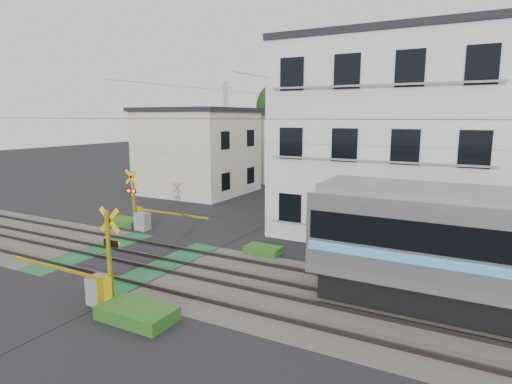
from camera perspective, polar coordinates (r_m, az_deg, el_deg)
The scene contains 11 objects.
ground at distance 18.36m, azimuth -16.84°, elevation -8.44°, with size 120.00×120.00×0.00m, color black.
track_bed at distance 18.35m, azimuth -16.85°, elevation -8.33°, with size 120.00×120.00×0.14m.
crossing_signal_near at distance 13.99m, azimuth -20.12°, elevation -11.43°, with size 4.74×0.65×3.09m.
crossing_signal_far at distance 22.43m, azimuth -15.02°, elevation -3.11°, with size 4.74×0.65×3.09m.
apartment_block at distance 22.04m, azimuth 17.90°, elevation 6.89°, with size 10.20×8.36×9.30m.
houses_row at distance 40.08m, azimuth 10.50°, elevation 6.41°, with size 22.07×31.35×6.80m.
tree_hill at distance 61.93m, azimuth 16.62°, elevation 9.49°, with size 40.00×12.79×11.38m.
catenary at distance 13.97m, azimuth 0.15°, elevation 1.85°, with size 60.00×5.04×7.00m.
utility_poles at distance 37.72m, azimuth 7.27°, elevation 7.55°, with size 7.90×42.00×8.00m.
pedestrian at distance 49.06m, azimuth 14.23°, elevation 4.00°, with size 0.55×0.36×1.52m, color black.
weed_patches at distance 17.08m, azimuth -12.86°, elevation -9.00°, with size 10.25×8.80×0.40m.
Camera 1 is at (12.53, -12.15, 5.70)m, focal length 30.00 mm.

